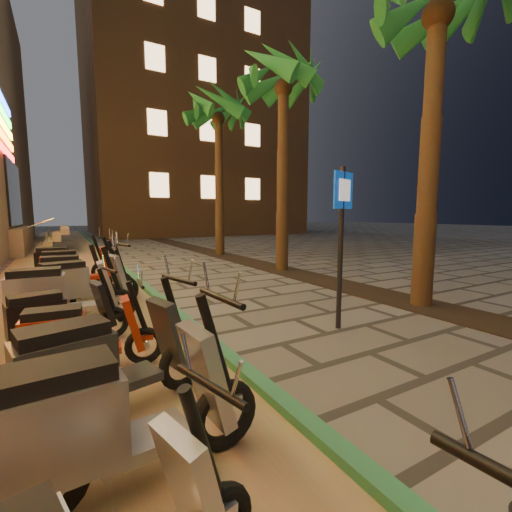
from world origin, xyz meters
TOP-DOWN VIEW (x-y plane):
  - ground at (0.00, 0.00)m, footprint 120.00×120.00m
  - parking_strip at (-2.60, 10.00)m, footprint 3.40×60.00m
  - green_curb at (-0.90, 10.00)m, footprint 0.18×60.00m
  - planting_strip at (3.60, 5.00)m, footprint 1.20×40.00m
  - apartment_block at (9.00, 32.00)m, footprint 18.00×16.06m
  - palm_b at (3.60, 2.00)m, footprint 2.97×3.02m
  - palm_c at (3.60, 7.00)m, footprint 2.97×3.02m
  - palm_d at (3.60, 12.00)m, footprint 2.97×3.02m
  - pedestrian_sign at (1.17, 1.77)m, footprint 0.54×0.21m
  - scooter_4 at (-2.46, 0.01)m, footprint 1.80×0.64m
  - scooter_5 at (-2.41, 0.95)m, footprint 1.73×0.83m
  - scooter_6 at (-2.53, 2.02)m, footprint 1.49×0.54m
  - scooter_7 at (-2.74, 2.92)m, footprint 1.52×0.72m
  - scooter_8 at (-2.73, 3.91)m, footprint 1.85×0.65m
  - scooter_9 at (-2.38, 4.81)m, footprint 1.79×0.92m
  - scooter_10 at (-2.40, 5.85)m, footprint 1.79×0.64m
  - scooter_11 at (-2.41, 6.81)m, footprint 1.81×0.64m
  - scooter_12 at (-2.57, 7.88)m, footprint 1.82×0.64m

SIDE VIEW (x-z plane):
  - ground at x=0.00m, z-range 0.00..0.00m
  - parking_strip at x=-2.60m, z-range 0.00..0.01m
  - planting_strip at x=3.60m, z-range 0.00..0.02m
  - green_curb at x=-0.90m, z-range 0.00..0.10m
  - scooter_6 at x=-2.53m, z-range -0.07..0.98m
  - scooter_7 at x=-2.74m, z-range -0.07..1.00m
  - scooter_5 at x=-2.41m, z-range -0.08..1.14m
  - scooter_10 at x=-2.40m, z-range -0.08..1.18m
  - scooter_4 at x=-2.46m, z-range -0.08..1.18m
  - scooter_9 at x=-2.38m, z-range -0.08..1.19m
  - scooter_12 at x=-2.57m, z-range -0.08..1.20m
  - scooter_11 at x=-2.41m, z-range -0.08..1.20m
  - scooter_8 at x=-2.73m, z-range -0.09..1.22m
  - pedestrian_sign at x=1.17m, z-range 0.38..2.92m
  - palm_b at x=3.60m, z-range 2.18..8.84m
  - palm_c at x=3.60m, z-range 2.27..9.18m
  - palm_d at x=3.60m, z-range 2.36..9.53m
  - apartment_block at x=9.00m, z-range 0.00..25.00m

